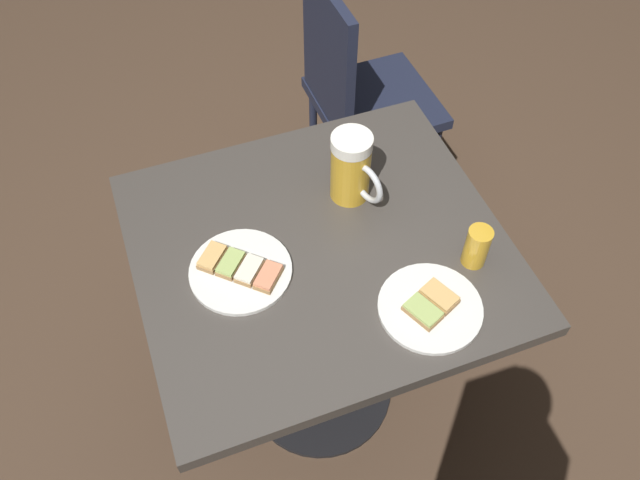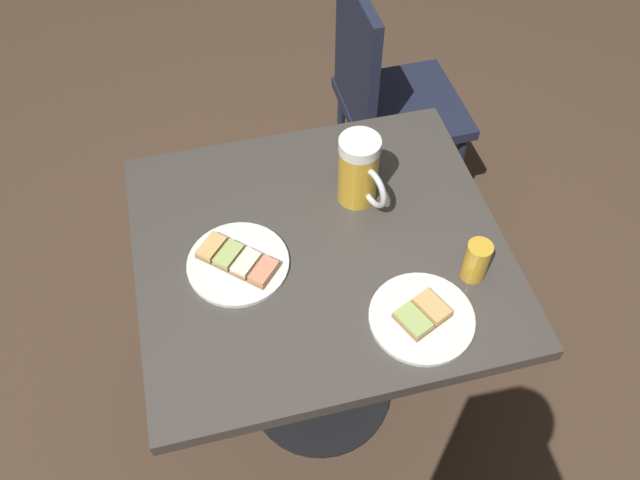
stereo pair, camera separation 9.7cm
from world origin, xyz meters
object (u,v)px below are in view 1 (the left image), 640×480
object	(u,v)px
plate_far	(430,307)
beer_glass_small	(477,247)
beer_mug	(352,168)
plate_near	(240,270)
cafe_chair	(357,93)
salt_shaker	(354,157)

from	to	relation	value
plate_far	beer_glass_small	bearing A→B (deg)	-61.04
plate_far	beer_mug	size ratio (longest dim) A/B	1.22
plate_near	beer_glass_small	world-z (taller)	beer_glass_small
beer_glass_small	cafe_chair	world-z (taller)	cafe_chair
plate_near	cafe_chair	size ratio (longest dim) A/B	0.24
plate_far	salt_shaker	distance (m)	0.43
plate_near	beer_glass_small	distance (m)	0.50
plate_far	beer_mug	world-z (taller)	beer_mug
salt_shaker	cafe_chair	world-z (taller)	cafe_chair
salt_shaker	plate_near	bearing A→B (deg)	120.91
beer_glass_small	plate_near	bearing A→B (deg)	73.17
plate_far	salt_shaker	world-z (taller)	salt_shaker
cafe_chair	plate_near	bearing A→B (deg)	-40.12
beer_mug	beer_glass_small	world-z (taller)	beer_mug
plate_far	beer_glass_small	xyz separation A→B (m)	(0.08, -0.14, 0.04)
beer_mug	plate_far	bearing A→B (deg)	-174.14
plate_near	beer_glass_small	xyz separation A→B (m)	(-0.15, -0.48, 0.04)
beer_mug	cafe_chair	distance (m)	0.70
beer_glass_small	cafe_chair	size ratio (longest dim) A/B	0.11
cafe_chair	beer_glass_small	bearing A→B (deg)	-6.86
plate_near	cafe_chair	bearing A→B (deg)	-39.12
plate_near	salt_shaker	xyz separation A→B (m)	(0.21, -0.35, 0.02)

